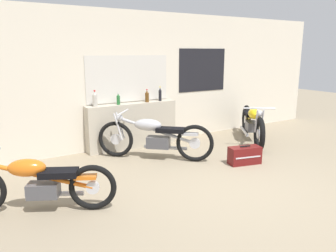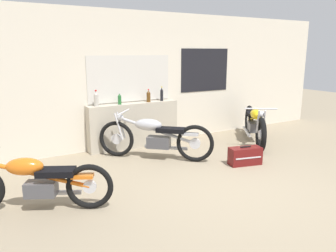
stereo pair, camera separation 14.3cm
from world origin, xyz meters
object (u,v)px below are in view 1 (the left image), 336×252
Objects in this scene: bottle_leftmost at (95,99)px; bottle_left_center at (118,99)px; motorcycle_orange at (37,182)px; motorcycle_yellow at (252,123)px; bottle_center at (147,96)px; hard_case_darkred at (245,155)px; bottle_right_center at (160,94)px; motorcycle_silver at (155,137)px.

bottle_leftmost is 1.32× the size of bottle_left_center.
bottle_leftmost reaches higher than motorcycle_orange.
bottle_left_center is 3.02m from motorcycle_yellow.
bottle_center is 3.30m from motorcycle_orange.
hard_case_darkred is (3.51, -0.04, -0.23)m from motorcycle_orange.
bottle_right_center is at bearing 2.60° from bottle_center.
bottle_leftmost reaches higher than bottle_right_center.
bottle_left_center is at bearing 179.43° from bottle_center.
motorcycle_silver is (-0.32, -0.89, -0.63)m from bottle_center.
bottle_leftmost reaches higher than bottle_center.
hard_case_darkred is at bearing -44.20° from bottle_leftmost.
motorcycle_yellow is at bearing 11.97° from motorcycle_orange.
motorcycle_orange is (-1.94, -1.95, -0.66)m from bottle_left_center.
bottle_leftmost is 3.01m from hard_case_darkred.
bottle_leftmost is 1.13m from bottle_center.
bottle_center reaches higher than bottle_left_center.
bottle_left_center is at bearing 161.31° from motorcycle_yellow.
motorcycle_orange is (-2.91, -1.96, -0.69)m from bottle_right_center.
hard_case_darkred is at bearing -73.27° from bottle_right_center.
motorcycle_yellow is at bearing -18.69° from bottle_left_center.
bottle_center reaches higher than motorcycle_yellow.
motorcycle_orange reaches higher than hard_case_darkred.
bottle_left_center is (0.48, -0.01, -0.03)m from bottle_leftmost.
bottle_right_center is at bearing 33.95° from motorcycle_orange.
hard_case_darkred is at bearing -51.65° from bottle_left_center.
bottle_leftmost is 1.45m from bottle_right_center.
bottle_leftmost reaches higher than bottle_left_center.
bottle_right_center reaches higher than bottle_left_center.
motorcycle_silver is at bearing 178.93° from motorcycle_yellow.
bottle_center is at bearing -0.77° from bottle_leftmost.
motorcycle_yellow is 1.04× the size of motorcycle_orange.
bottle_center is 1.14m from motorcycle_silver.
motorcycle_silver is at bearing -109.87° from bottle_center.
bottle_right_center is 2.16m from motorcycle_yellow.
bottle_center is 0.33m from bottle_right_center.
hard_case_darkred is (-1.23, -1.04, -0.26)m from motorcycle_yellow.
bottle_leftmost is 0.18× the size of motorcycle_orange.
motorcycle_yellow is (2.80, -0.95, -0.63)m from bottle_left_center.
bottle_right_center reaches higher than motorcycle_yellow.
bottle_center reaches higher than hard_case_darkred.
bottle_leftmost reaches higher than motorcycle_yellow.
bottle_left_center is at bearing 45.19° from motorcycle_orange.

